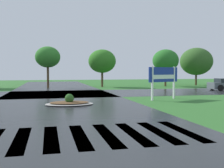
% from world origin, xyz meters
% --- Properties ---
extents(asphalt_roadway, '(9.51, 80.00, 0.01)m').
position_xyz_m(asphalt_roadway, '(0.00, 10.00, 0.00)').
color(asphalt_roadway, '#232628').
rests_on(asphalt_roadway, ground).
extents(asphalt_cross_road, '(90.00, 8.56, 0.01)m').
position_xyz_m(asphalt_cross_road, '(0.00, 20.35, 0.00)').
color(asphalt_cross_road, '#232628').
rests_on(asphalt_cross_road, ground).
extents(crosswalk_stripes, '(7.65, 3.48, 0.01)m').
position_xyz_m(crosswalk_stripes, '(0.00, 3.67, 0.00)').
color(crosswalk_stripes, white).
rests_on(crosswalk_stripes, ground).
extents(estate_billboard, '(2.74, 1.24, 2.43)m').
position_xyz_m(estate_billboard, '(7.29, 13.60, 1.70)').
color(estate_billboard, white).
rests_on(estate_billboard, ground).
extents(median_island, '(2.94, 2.13, 0.68)m').
position_xyz_m(median_island, '(0.30, 11.97, 0.13)').
color(median_island, '#9E9B93').
rests_on(median_island, ground).
extents(background_treeline, '(39.91, 5.87, 5.54)m').
position_xyz_m(background_treeline, '(6.52, 30.67, 3.47)').
color(background_treeline, '#4C3823').
rests_on(background_treeline, ground).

